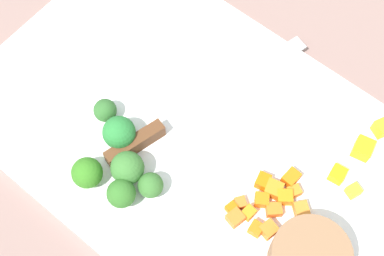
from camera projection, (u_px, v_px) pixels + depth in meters
The scene contains 27 objects.
ground_plane at pixel (192, 136), 0.71m from camera, with size 4.00×4.00×0.00m, color gray.
cutting_board at pixel (192, 134), 0.70m from camera, with size 0.55×0.36×0.01m, color white.
chef_knife at pixel (168, 124), 0.69m from camera, with size 0.10×0.29×0.02m.
carrot_dice_0 at pixel (260, 184), 0.66m from camera, with size 0.02×0.02×0.01m, color orange.
carrot_dice_1 at pixel (240, 203), 0.65m from camera, with size 0.01×0.01×0.01m, color orange.
carrot_dice_2 at pixel (294, 191), 0.66m from camera, with size 0.01×0.01×0.01m, color orange.
carrot_dice_3 at pixel (291, 178), 0.66m from camera, with size 0.02×0.02×0.01m, color orange.
carrot_dice_4 at pixel (274, 210), 0.65m from camera, with size 0.02×0.01×0.01m, color orange.
carrot_dice_5 at pixel (235, 218), 0.64m from camera, with size 0.02×0.02×0.01m, color orange.
carrot_dice_6 at pixel (302, 209), 0.65m from camera, with size 0.02×0.02×0.01m, color orange.
carrot_dice_7 at pixel (284, 197), 0.65m from camera, with size 0.02×0.02×0.02m, color orange.
carrot_dice_8 at pixel (256, 229), 0.64m from camera, with size 0.01×0.01×0.01m, color orange.
carrot_dice_9 at pixel (249, 213), 0.65m from camera, with size 0.01×0.01×0.01m, color orange.
carrot_dice_10 at pixel (262, 200), 0.65m from camera, with size 0.02×0.02×0.01m, color orange.
carrot_dice_11 at pixel (231, 208), 0.65m from camera, with size 0.01×0.01×0.01m, color orange.
carrot_dice_12 at pixel (274, 189), 0.66m from camera, with size 0.02×0.02×0.01m, color orange.
carrot_dice_13 at pixel (269, 230), 0.64m from camera, with size 0.02×0.02×0.02m, color orange.
pepper_dice_0 at pixel (337, 174), 0.66m from camera, with size 0.02×0.02×0.01m, color yellow.
pepper_dice_1 at pixel (363, 148), 0.68m from camera, with size 0.02×0.02×0.02m, color yellow.
pepper_dice_2 at pixel (383, 128), 0.69m from camera, with size 0.02×0.02×0.02m, color yellow.
pepper_dice_3 at pixel (353, 191), 0.66m from camera, with size 0.01×0.01×0.01m, color yellow.
broccoli_floret_0 at pixel (151, 185), 0.65m from camera, with size 0.03×0.03×0.03m.
broccoli_floret_1 at pixel (105, 111), 0.69m from camera, with size 0.03×0.03×0.03m.
broccoli_floret_2 at pixel (87, 173), 0.65m from camera, with size 0.04×0.04×0.04m.
broccoli_floret_3 at pixel (119, 133), 0.67m from camera, with size 0.04×0.04×0.04m.
broccoli_floret_4 at pixel (127, 168), 0.65m from camera, with size 0.04×0.04×0.04m.
broccoli_floret_5 at pixel (121, 194), 0.64m from camera, with size 0.03×0.03×0.04m.
Camera 1 is at (0.19, -0.23, 0.64)m, focal length 53.47 mm.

